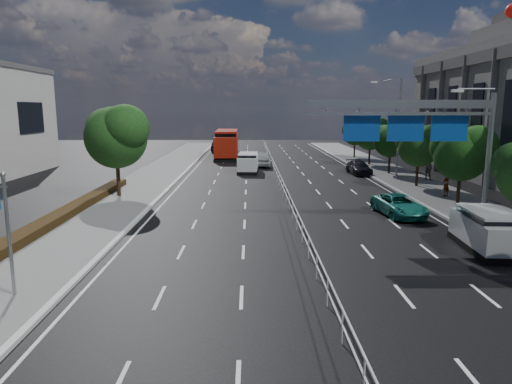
{
  "coord_description": "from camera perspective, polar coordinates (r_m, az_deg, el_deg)",
  "views": [
    {
      "loc": [
        -2.52,
        -14.71,
        6.35
      ],
      "look_at": [
        -2.2,
        6.9,
        2.4
      ],
      "focal_mm": 32.0,
      "sensor_mm": 36.0,
      "label": 1
    }
  ],
  "objects": [
    {
      "name": "hedge_near",
      "position": [
        23.25,
        -28.6,
        -5.87
      ],
      "size": [
        1.0,
        36.0,
        0.44
      ],
      "primitive_type": "cube",
      "color": "black",
      "rests_on": "sidewalk_near"
    },
    {
      "name": "near_car_dark",
      "position": [
        68.55,
        -4.69,
        5.64
      ],
      "size": [
        1.99,
        4.71,
        1.51
      ],
      "primitive_type": "imported",
      "rotation": [
        0.0,
        0.0,
        3.06
      ],
      "color": "black",
      "rests_on": "ground"
    },
    {
      "name": "pedestrian_b",
      "position": [
        43.36,
        20.72,
        2.72
      ],
      "size": [
        1.17,
        1.16,
        1.9
      ],
      "primitive_type": "imported",
      "rotation": [
        0.0,
        0.0,
        2.41
      ],
      "color": "gray",
      "rests_on": "sidewalk_far"
    },
    {
      "name": "silver_minivan",
      "position": [
        23.26,
        26.88,
        -4.34
      ],
      "size": [
        2.18,
        4.53,
        1.83
      ],
      "rotation": [
        0.0,
        0.0,
        -0.07
      ],
      "color": "black",
      "rests_on": "ground"
    },
    {
      "name": "pedestrian_a",
      "position": [
        35.5,
        22.67,
        0.87
      ],
      "size": [
        0.74,
        0.68,
        1.7
      ],
      "primitive_type": "imported",
      "rotation": [
        0.0,
        0.0,
        3.73
      ],
      "color": "gray",
      "rests_on": "sidewalk_far"
    },
    {
      "name": "far_tree_e",
      "position": [
        39.29,
        19.77,
        5.67
      ],
      "size": [
        3.63,
        3.38,
        5.13
      ],
      "color": "black",
      "rests_on": "ground"
    },
    {
      "name": "far_tree_h",
      "position": [
        60.84,
        12.33,
        7.36
      ],
      "size": [
        3.41,
        3.18,
        4.91
      ],
      "color": "black",
      "rests_on": "ground"
    },
    {
      "name": "red_bus",
      "position": [
        60.57,
        -3.65,
        6.1
      ],
      "size": [
        3.0,
        12.07,
        3.6
      ],
      "rotation": [
        0.0,
        0.0,
        0.01
      ],
      "color": "black",
      "rests_on": "ground"
    },
    {
      "name": "median_fence",
      "position": [
        37.75,
        2.99,
        1.46
      ],
      "size": [
        0.05,
        85.0,
        1.02
      ],
      "color": "silver",
      "rests_on": "ground"
    },
    {
      "name": "overhead_gantry",
      "position": [
        26.45,
        19.85,
        8.14
      ],
      "size": [
        10.24,
        0.38,
        7.45
      ],
      "color": "gray",
      "rests_on": "ground"
    },
    {
      "name": "near_car_silver",
      "position": [
        51.22,
        0.86,
        4.19
      ],
      "size": [
        2.37,
        5.12,
        1.7
      ],
      "primitive_type": "imported",
      "rotation": [
        0.0,
        0.0,
        3.07
      ],
      "color": "#AEB0B5",
      "rests_on": "ground"
    },
    {
      "name": "parked_car_dark",
      "position": [
        46.15,
        12.73,
        2.99
      ],
      "size": [
        2.0,
        4.5,
        1.28
      ],
      "primitive_type": "imported",
      "rotation": [
        0.0,
        0.0,
        0.05
      ],
      "color": "black",
      "rests_on": "ground"
    },
    {
      "name": "near_tree_back",
      "position": [
        34.06,
        -17.03,
        6.98
      ],
      "size": [
        4.84,
        4.51,
        6.69
      ],
      "color": "black",
      "rests_on": "ground"
    },
    {
      "name": "far_tree_d",
      "position": [
        32.38,
        24.41,
        4.72
      ],
      "size": [
        3.85,
        3.59,
        5.34
      ],
      "color": "black",
      "rests_on": "ground"
    },
    {
      "name": "parked_car_teal",
      "position": [
        28.77,
        17.45,
        -1.6
      ],
      "size": [
        2.63,
        4.76,
        1.26
      ],
      "primitive_type": "imported",
      "rotation": [
        0.0,
        0.0,
        0.12
      ],
      "color": "#176A5E",
      "rests_on": "ground"
    },
    {
      "name": "ground",
      "position": [
        16.22,
        8.37,
        -12.81
      ],
      "size": [
        160.0,
        160.0,
        0.0
      ],
      "primitive_type": "plane",
      "color": "black",
      "rests_on": "ground"
    },
    {
      "name": "streetlight_far",
      "position": [
        42.76,
        17.07,
        8.38
      ],
      "size": [
        2.78,
        2.4,
        9.0
      ],
      "color": "gray",
      "rests_on": "ground"
    },
    {
      "name": "far_tree_f",
      "position": [
        46.37,
        16.53,
        6.4
      ],
      "size": [
        3.52,
        3.28,
        5.02
      ],
      "color": "black",
      "rests_on": "ground"
    },
    {
      "name": "white_minivan",
      "position": [
        46.21,
        -1.01,
        3.66
      ],
      "size": [
        2.17,
        4.62,
        1.97
      ],
      "rotation": [
        0.0,
        0.0,
        -0.05
      ],
      "color": "black",
      "rests_on": "ground"
    },
    {
      "name": "far_tree_g",
      "position": [
        53.55,
        14.17,
        7.27
      ],
      "size": [
        3.96,
        3.69,
        5.45
      ],
      "color": "black",
      "rests_on": "ground"
    },
    {
      "name": "kerb_near",
      "position": [
        17.26,
        -23.36,
        -11.87
      ],
      "size": [
        0.25,
        140.0,
        0.15
      ],
      "primitive_type": "cube",
      "color": "silver",
      "rests_on": "ground"
    }
  ]
}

